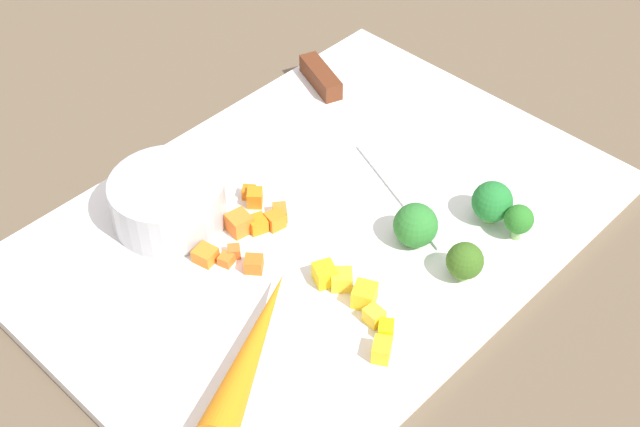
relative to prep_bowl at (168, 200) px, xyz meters
The scene contains 25 objects.
ground_plane 0.14m from the prep_bowl, 47.78° to the right, with size 4.00×4.00×0.00m, color brown.
cutting_board 0.14m from the prep_bowl, 47.78° to the right, with size 0.54×0.38×0.01m, color white.
prep_bowl is the anchor object (origin of this frame).
chef_knife 0.23m from the prep_bowl, ahead, with size 0.13×0.30×0.02m.
whole_carrot 0.19m from the prep_bowl, 108.71° to the right, with size 0.03×0.03×0.17m, color orange.
carrot_dice_0 0.10m from the prep_bowl, 52.21° to the right, with size 0.01×0.02×0.02m, color orange.
carrot_dice_1 0.08m from the prep_bowl, 56.24° to the right, with size 0.02×0.02×0.01m, color orange.
carrot_dice_2 0.08m from the prep_bowl, 91.74° to the right, with size 0.01×0.01×0.01m, color orange.
carrot_dice_3 0.10m from the prep_bowl, 45.86° to the right, with size 0.01×0.02×0.01m, color orange.
carrot_dice_4 0.08m from the prep_bowl, 32.19° to the right, with size 0.02×0.01×0.02m, color orange.
carrot_dice_5 0.07m from the prep_bowl, 59.88° to the right, with size 0.02×0.02×0.02m, color orange.
carrot_dice_6 0.10m from the prep_bowl, 84.42° to the right, with size 0.01×0.02×0.01m, color orange.
carrot_dice_7 0.08m from the prep_bowl, 23.94° to the right, with size 0.01×0.01×0.01m, color orange.
carrot_dice_8 0.08m from the prep_bowl, 83.55° to the right, with size 0.01×0.01×0.01m, color orange.
carrot_dice_9 0.07m from the prep_bowl, 101.09° to the right, with size 0.02×0.02×0.01m, color orange.
pepper_dice_0 0.25m from the prep_bowl, 86.36° to the right, with size 0.02×0.01×0.02m, color yellow.
pepper_dice_1 0.21m from the prep_bowl, 76.25° to the right, with size 0.02×0.02×0.02m, color yellow.
pepper_dice_2 0.18m from the prep_bowl, 74.08° to the right, with size 0.02×0.02×0.02m, color yellow.
pepper_dice_3 0.22m from the prep_bowl, 79.98° to the right, with size 0.01×0.02×0.01m, color yellow.
pepper_dice_4 0.16m from the prep_bowl, 74.73° to the right, with size 0.02×0.02×0.02m, color yellow.
pepper_dice_5 0.24m from the prep_bowl, 81.38° to the right, with size 0.01×0.02×0.01m, color yellow.
broccoli_floret_0 0.27m from the prep_bowl, 61.67° to the right, with size 0.03×0.03×0.04m.
broccoli_floret_1 0.32m from the prep_bowl, 50.52° to the right, with size 0.03×0.03×0.04m.
broccoli_floret_2 0.23m from the prep_bowl, 53.66° to the right, with size 0.04×0.04×0.04m.
broccoli_floret_3 0.30m from the prep_bowl, 46.41° to the right, with size 0.04×0.04×0.04m.
Camera 1 is at (-0.43, -0.41, 0.60)m, focal length 50.02 mm.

